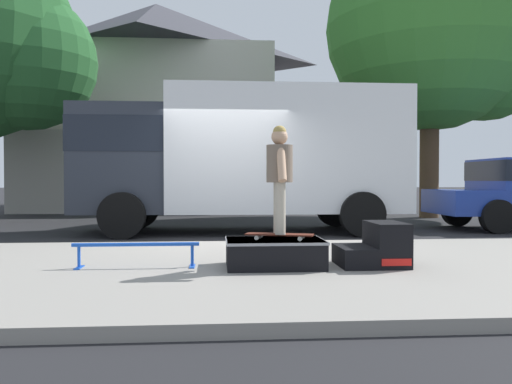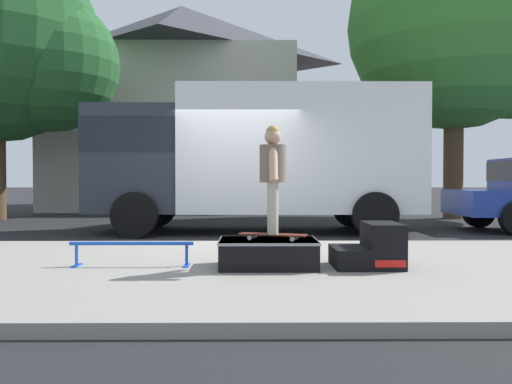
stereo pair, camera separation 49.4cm
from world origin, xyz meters
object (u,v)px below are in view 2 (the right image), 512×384
(box_truck, at_px, (254,154))
(street_tree_main, at_px, (6,44))
(skater_kid, at_px, (273,170))
(skate_box, at_px, (268,252))
(skateboard, at_px, (273,235))
(street_tree_neighbour, at_px, (467,30))
(grind_rail, at_px, (132,248))
(kicker_ramp, at_px, (372,249))

(box_truck, height_order, street_tree_main, street_tree_main)
(skater_kid, distance_m, box_truck, 5.40)
(skate_box, relative_size, box_truck, 0.16)
(skater_kid, bearing_deg, skate_box, 138.71)
(skateboard, relative_size, street_tree_main, 0.10)
(skate_box, relative_size, street_tree_neighbour, 0.13)
(skateboard, bearing_deg, grind_rail, 175.41)
(skater_kid, relative_size, box_truck, 0.18)
(box_truck, distance_m, street_tree_main, 8.44)
(kicker_ramp, bearing_deg, street_tree_neighbour, 62.25)
(skateboard, bearing_deg, kicker_ramp, 2.21)
(grind_rail, distance_m, street_tree_neighbour, 13.08)
(skate_box, xyz_separation_m, street_tree_main, (-7.10, 8.85, 4.65))
(kicker_ramp, bearing_deg, grind_rail, 178.21)
(skateboard, xyz_separation_m, box_truck, (-0.20, 5.37, 1.20))
(box_truck, relative_size, street_tree_main, 0.86)
(skater_kid, bearing_deg, grind_rail, 175.41)
(skateboard, xyz_separation_m, street_tree_main, (-7.15, 8.90, 4.45))
(kicker_ramp, distance_m, street_tree_neighbour, 11.71)
(box_truck, height_order, street_tree_neighbour, street_tree_neighbour)
(skate_box, height_order, kicker_ramp, kicker_ramp)
(skateboard, height_order, street_tree_main, street_tree_main)
(skater_kid, distance_m, street_tree_main, 12.00)
(kicker_ramp, xyz_separation_m, grind_rail, (-2.81, 0.09, 0.00))
(skate_box, xyz_separation_m, skater_kid, (0.05, -0.05, 0.95))
(grind_rail, height_order, street_tree_neighbour, street_tree_neighbour)
(street_tree_neighbour, bearing_deg, kicker_ramp, -117.75)
(box_truck, bearing_deg, street_tree_main, 153.13)
(skate_box, height_order, street_tree_main, street_tree_main)
(box_truck, xyz_separation_m, street_tree_neighbour, (6.25, 3.97, 3.82))
(skate_box, bearing_deg, skateboard, -41.29)
(kicker_ramp, relative_size, street_tree_main, 0.10)
(kicker_ramp, distance_m, street_tree_main, 12.98)
(skateboard, height_order, skater_kid, skater_kid)
(grind_rail, distance_m, skater_kid, 1.89)
(skate_box, distance_m, skater_kid, 0.95)
(skater_kid, height_order, street_tree_main, street_tree_main)
(grind_rail, bearing_deg, street_tree_main, 122.09)
(grind_rail, xyz_separation_m, skateboard, (1.65, -0.13, 0.16))
(kicker_ramp, xyz_separation_m, skateboard, (-1.16, -0.04, 0.17))
(skater_kid, height_order, street_tree_neighbour, street_tree_neighbour)
(street_tree_main, xyz_separation_m, street_tree_neighbour, (13.20, 0.44, 0.58))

